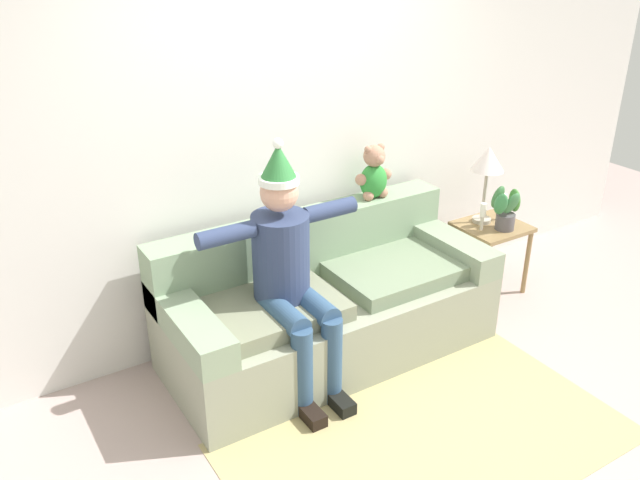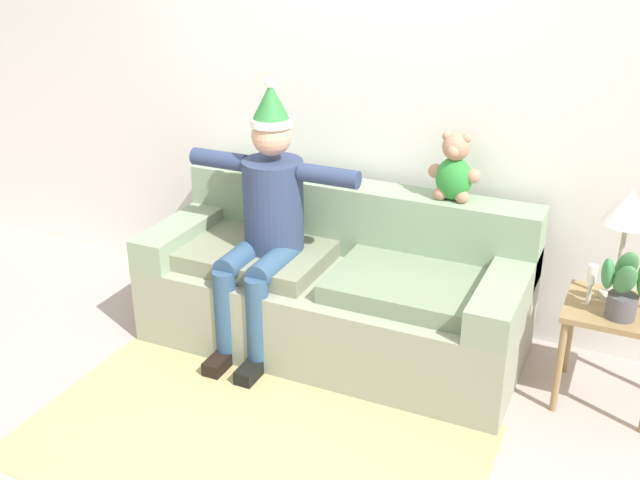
% 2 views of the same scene
% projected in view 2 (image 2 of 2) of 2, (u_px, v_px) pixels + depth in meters
% --- Properties ---
extents(ground_plane, '(10.00, 10.00, 0.00)m').
position_uv_depth(ground_plane, '(253.00, 439.00, 3.65)').
color(ground_plane, '#AE9892').
extents(back_wall, '(7.00, 0.10, 2.70)m').
position_uv_depth(back_wall, '(375.00, 95.00, 4.39)').
color(back_wall, silver).
rests_on(back_wall, ground_plane).
extents(couch, '(2.14, 0.91, 0.88)m').
position_uv_depth(couch, '(337.00, 287.00, 4.35)').
color(couch, gray).
rests_on(couch, ground_plane).
extents(person_seated, '(1.02, 0.77, 1.54)m').
position_uv_depth(person_seated, '(266.00, 217.00, 4.18)').
color(person_seated, navy).
rests_on(person_seated, ground_plane).
extents(teddy_bear, '(0.29, 0.17, 0.38)m').
position_uv_depth(teddy_bear, '(454.00, 170.00, 4.09)').
color(teddy_bear, '#2D8834').
rests_on(teddy_bear, couch).
extents(side_table, '(0.48, 0.45, 0.55)m').
position_uv_depth(side_table, '(614.00, 324.00, 3.76)').
color(side_table, olive).
rests_on(side_table, ground_plane).
extents(table_lamp, '(0.24, 0.24, 0.59)m').
position_uv_depth(table_lamp, '(628.00, 212.00, 3.61)').
color(table_lamp, '#B4AB99').
rests_on(table_lamp, side_table).
extents(potted_plant, '(0.24, 0.24, 0.33)m').
position_uv_depth(potted_plant, '(624.00, 286.00, 3.57)').
color(potted_plant, '#534F52').
rests_on(potted_plant, side_table).
extents(candle_tall, '(0.04, 0.04, 0.21)m').
position_uv_depth(candle_tall, '(591.00, 279.00, 3.70)').
color(candle_tall, beige).
rests_on(candle_tall, side_table).
extents(area_rug, '(2.20, 1.28, 0.01)m').
position_uv_depth(area_rug, '(249.00, 443.00, 3.61)').
color(area_rug, tan).
rests_on(area_rug, ground_plane).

